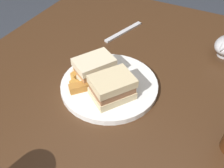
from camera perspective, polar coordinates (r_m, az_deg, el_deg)
name	(u,v)px	position (r m, az deg, el deg)	size (l,w,h in m)	color
plate	(109,85)	(0.70, -0.61, -0.26)	(0.27, 0.27, 0.02)	white
sandwich_half_left	(94,68)	(0.70, -4.04, 3.68)	(0.13, 0.12, 0.06)	beige
sandwich_half_right	(112,87)	(0.63, 0.00, -0.77)	(0.13, 0.12, 0.06)	beige
potato_wedge_front	(79,87)	(0.67, -7.46, -0.78)	(0.05, 0.02, 0.02)	#AD702D
potato_wedge_middle	(94,84)	(0.68, -4.01, 0.06)	(0.04, 0.02, 0.02)	#B77F33
potato_wedge_back	(104,89)	(0.66, -1.84, -1.24)	(0.05, 0.02, 0.02)	#AD702D
potato_wedge_left_edge	(80,73)	(0.71, -7.28, 2.50)	(0.05, 0.02, 0.02)	#B77F33
potato_wedge_right_edge	(77,84)	(0.68, -7.98, -0.04)	(0.04, 0.02, 0.02)	#B77F33
fork	(124,32)	(0.93, 2.67, 11.77)	(0.18, 0.02, 0.01)	silver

